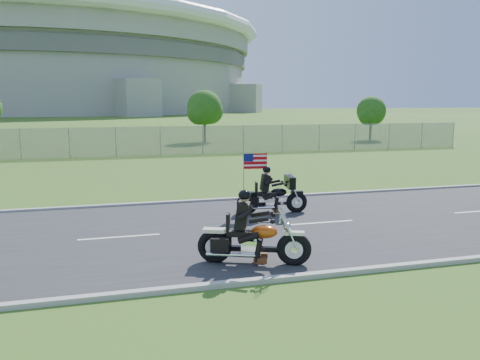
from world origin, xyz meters
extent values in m
plane|color=#344C17|center=(0.00, 0.00, 0.00)|extent=(420.00, 420.00, 0.00)
cube|color=#28282B|center=(0.00, 0.00, 0.02)|extent=(120.00, 8.00, 0.04)
cube|color=#9E9B93|center=(0.00, 4.05, 0.05)|extent=(120.00, 0.18, 0.12)
cube|color=#9E9B93|center=(0.00, -4.05, 0.05)|extent=(120.00, 0.18, 0.12)
cube|color=gray|center=(-5.00, 20.00, 1.00)|extent=(60.00, 0.03, 2.00)
cylinder|color=#A3A099|center=(-20.00, 170.00, 10.00)|extent=(130.00, 130.00, 20.00)
cylinder|color=#605E5B|center=(-20.00, 170.00, 17.00)|extent=(132.00, 132.00, 4.00)
cylinder|color=#A3A099|center=(-20.00, 170.00, 23.00)|extent=(134.00, 134.00, 6.00)
torus|color=white|center=(-20.00, 170.00, 27.00)|extent=(140.40, 140.40, 4.40)
cylinder|color=#382316|center=(6.00, 30.00, 1.26)|extent=(0.22, 0.22, 2.52)
sphere|color=#1A4612|center=(6.00, 30.00, 3.15)|extent=(3.20, 3.20, 3.20)
sphere|color=#1A4612|center=(6.64, 30.48, 2.79)|extent=(2.40, 2.40, 2.40)
sphere|color=#1A4612|center=(5.44, 29.60, 2.70)|extent=(2.24, 2.24, 2.24)
cylinder|color=#382316|center=(22.00, 28.00, 1.12)|extent=(0.22, 0.22, 2.24)
sphere|color=#1A4612|center=(22.00, 28.00, 2.80)|extent=(2.80, 2.80, 2.80)
sphere|color=#1A4612|center=(22.56, 28.42, 2.48)|extent=(2.10, 2.10, 2.10)
sphere|color=#1A4612|center=(21.51, 27.65, 2.40)|extent=(1.96, 1.96, 1.96)
torus|color=black|center=(1.86, -3.28, 0.41)|extent=(0.82, 0.47, 0.80)
torus|color=black|center=(0.14, -2.62, 0.41)|extent=(0.82, 0.47, 0.80)
ellipsoid|color=#B9470D|center=(1.22, -3.03, 0.80)|extent=(0.69, 0.54, 0.30)
cube|color=black|center=(0.70, -2.83, 0.75)|extent=(0.67, 0.52, 0.13)
cube|color=black|center=(0.75, -2.85, 1.18)|extent=(0.40, 0.50, 0.59)
sphere|color=black|center=(0.80, -2.87, 1.64)|extent=(0.38, 0.38, 0.29)
cube|color=silver|center=(1.63, -3.19, 1.32)|extent=(0.22, 0.48, 0.43)
torus|color=black|center=(3.83, 1.54, 0.38)|extent=(0.75, 0.26, 0.73)
torus|color=black|center=(2.17, 1.73, 0.38)|extent=(0.75, 0.26, 0.73)
ellipsoid|color=black|center=(3.22, 1.61, 0.73)|extent=(0.59, 0.38, 0.28)
cube|color=black|center=(2.71, 1.67, 0.69)|extent=(0.57, 0.36, 0.12)
cube|color=black|center=(2.75, 1.66, 1.08)|extent=(0.28, 0.42, 0.54)
sphere|color=black|center=(2.80, 1.66, 1.50)|extent=(0.30, 0.30, 0.27)
cube|color=black|center=(3.59, 1.57, 1.08)|extent=(0.31, 0.81, 0.40)
cube|color=#B70C11|center=(2.48, 1.89, 1.77)|extent=(0.79, 0.11, 0.51)
camera|label=1|loc=(-1.96, -12.87, 3.75)|focal=35.00mm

